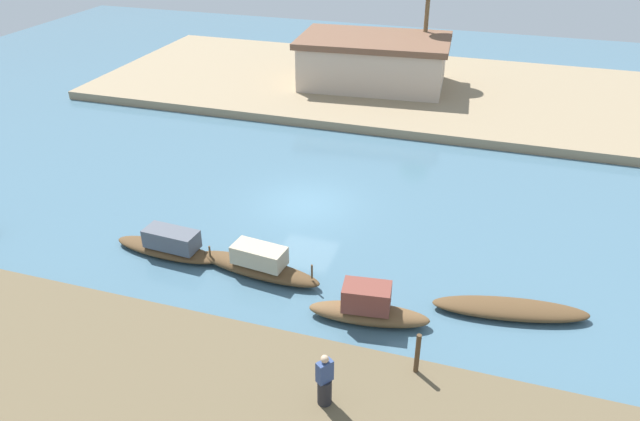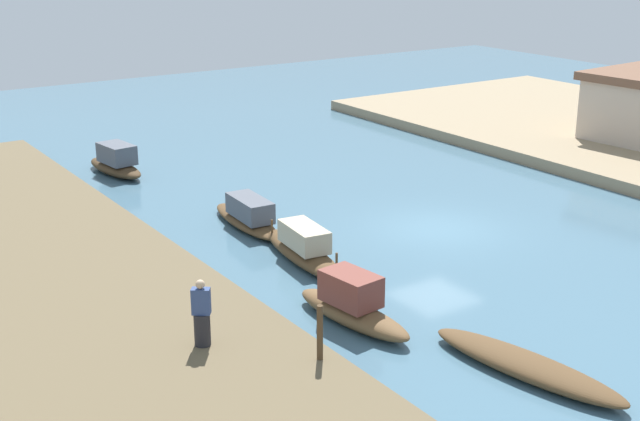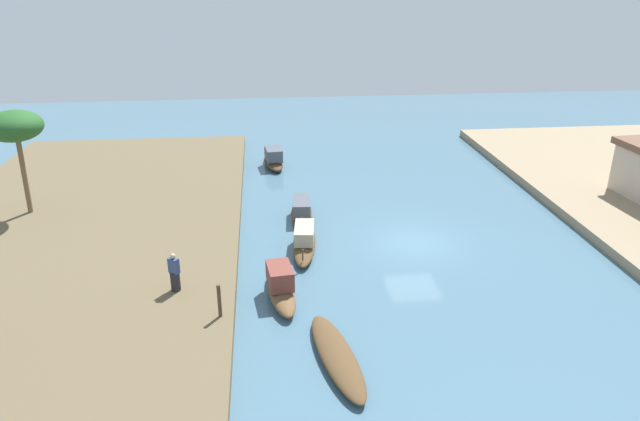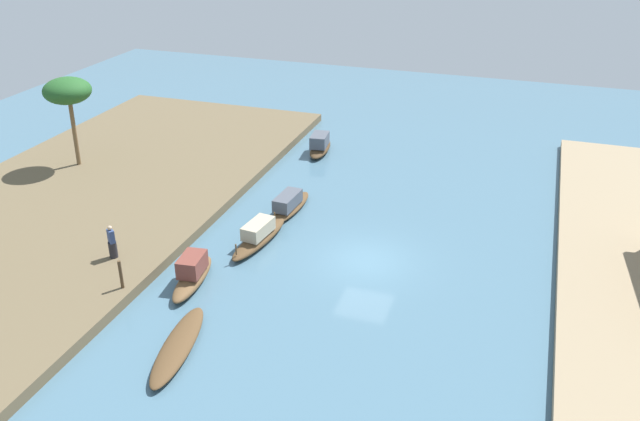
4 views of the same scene
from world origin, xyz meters
name	(u,v)px [view 4 (image 4 of 4)]	position (x,y,z in m)	size (l,w,h in m)	color
river_water	(366,260)	(0.00, 0.00, 0.00)	(69.63, 69.63, 0.00)	#476B7F
riverbank_left	(74,207)	(0.00, -16.22, 0.25)	(37.18, 15.53, 0.49)	brown
sampan_near_left_bank	(178,345)	(8.68, -4.97, 0.22)	(5.10, 1.96, 0.44)	brown
sampan_midstream	(320,145)	(-12.39, -6.46, 0.50)	(3.78, 1.58, 1.30)	#47331E
sampan_with_tall_canopy	(259,235)	(0.08, -5.38, 0.43)	(4.86, 1.57, 1.16)	brown
sampan_with_red_awning	(192,274)	(4.36, -6.68, 0.51)	(3.96, 1.46, 1.35)	brown
sampan_downstream_large	(289,205)	(-3.61, -5.23, 0.42)	(4.35, 1.35, 1.09)	brown
person_on_near_bank	(112,244)	(4.20, -10.78, 1.17)	(0.53, 0.53, 1.60)	#232328
mooring_post	(121,274)	(6.27, -8.94, 1.14)	(0.14, 0.14, 1.29)	#4C3823
palm_tree_left_near	(67,92)	(-4.68, -19.27, 5.02)	(2.75, 2.75, 5.34)	brown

